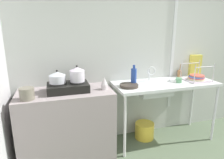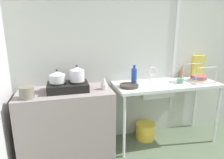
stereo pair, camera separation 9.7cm
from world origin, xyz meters
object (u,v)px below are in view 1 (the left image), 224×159
at_px(pot_beside_stove, 27,94).
at_px(bottle_by_sink, 134,77).
at_px(faucet, 151,72).
at_px(dish_rack, 196,78).
at_px(bucket_on_floor, 144,130).
at_px(stove, 68,87).
at_px(pot_on_left_burner, 57,77).
at_px(pot_on_right_burner, 77,74).
at_px(frying_pan, 129,86).
at_px(small_bowl_on_drainboard, 174,80).
at_px(cup_by_rack, 179,80).
at_px(percolator, 104,83).
at_px(cereal_box, 195,65).
at_px(utensil_jar, 179,73).
at_px(sink_basin, 154,89).

height_order(pot_beside_stove, bottle_by_sink, bottle_by_sink).
xyz_separation_m(faucet, bottle_by_sink, (-0.32, -0.11, -0.03)).
relative_size(dish_rack, bucket_on_floor, 1.18).
relative_size(pot_beside_stove, dish_rack, 0.46).
height_order(faucet, bottle_by_sink, bottle_by_sink).
relative_size(stove, pot_on_left_burner, 2.53).
height_order(pot_on_right_burner, frying_pan, pot_on_right_burner).
xyz_separation_m(pot_on_left_burner, small_bowl_on_drainboard, (1.66, 0.01, -0.17)).
bearing_deg(pot_on_right_burner, cup_by_rack, -2.05).
xyz_separation_m(small_bowl_on_drainboard, bottle_by_sink, (-0.65, -0.00, 0.10)).
height_order(stove, cup_by_rack, stove).
distance_m(pot_beside_stove, percolator, 0.92).
distance_m(pot_on_right_burner, pot_beside_stove, 0.62).
bearing_deg(dish_rack, cereal_box, 56.24).
bearing_deg(pot_on_left_burner, utensil_jar, 7.20).
height_order(cup_by_rack, cereal_box, cereal_box).
bearing_deg(cereal_box, percolator, -161.01).
bearing_deg(cereal_box, sink_basin, -155.53).
relative_size(stove, sink_basin, 1.05).
distance_m(pot_on_left_burner, sink_basin, 1.36).
xyz_separation_m(stove, dish_rack, (1.91, -0.03, -0.01)).
height_order(pot_beside_stove, faucet, faucet).
height_order(sink_basin, utensil_jar, utensil_jar).
relative_size(sink_basin, small_bowl_on_drainboard, 3.53).
distance_m(sink_basin, frying_pan, 0.43).
relative_size(cup_by_rack, utensil_jar, 0.43).
bearing_deg(bottle_by_sink, utensil_jar, 14.37).
xyz_separation_m(pot_on_right_burner, frying_pan, (0.68, -0.05, -0.19)).
xyz_separation_m(sink_basin, small_bowl_on_drainboard, (0.33, 0.02, 0.10)).
bearing_deg(faucet, dish_rack, -11.91).
height_order(sink_basin, bucket_on_floor, sink_basin).
height_order(pot_on_left_burner, bottle_by_sink, bottle_by_sink).
height_order(faucet, cereal_box, cereal_box).
bearing_deg(pot_on_left_burner, stove, 0.00).
bearing_deg(cup_by_rack, bucket_on_floor, 161.44).
xyz_separation_m(pot_beside_stove, small_bowl_on_drainboard, (2.00, 0.18, -0.05)).
distance_m(stove, utensil_jar, 1.81).
height_order(pot_on_left_burner, pot_on_right_burner, pot_on_right_burner).
distance_m(pot_on_left_burner, cup_by_rack, 1.71).
bearing_deg(small_bowl_on_drainboard, stove, -179.55).
height_order(sink_basin, dish_rack, dish_rack).
relative_size(percolator, bucket_on_floor, 0.54).
bearing_deg(bottle_by_sink, cereal_box, 10.95).
bearing_deg(percolator, pot_on_left_burner, 174.28).
relative_size(pot_on_left_burner, small_bowl_on_drainboard, 1.47).
bearing_deg(frying_pan, stove, 176.15).
xyz_separation_m(percolator, frying_pan, (0.34, 0.00, -0.06)).
bearing_deg(dish_rack, percolator, -178.72).
distance_m(sink_basin, dish_rack, 0.71).
bearing_deg(pot_on_right_burner, sink_basin, -0.36).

